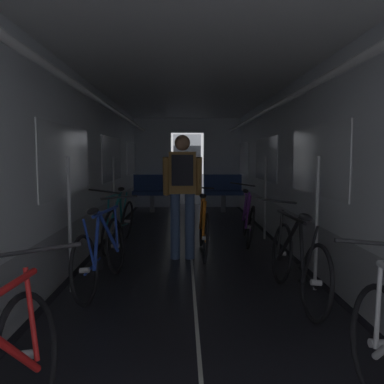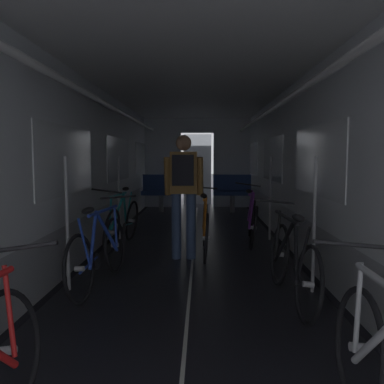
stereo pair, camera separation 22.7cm
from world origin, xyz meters
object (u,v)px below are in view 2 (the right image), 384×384
Objects in this scene: person_cyclist_aisle at (184,185)px; bench_seat_far_right at (232,190)px; bench_seat_far_left at (161,189)px; bicycle_black at (292,263)px; bicycle_orange_in_aisle at (205,228)px; bicycle_purple at (252,219)px; bicycle_teal at (122,223)px; bicycle_blue at (99,251)px.

bench_seat_far_right is at bearing 77.72° from person_cyclist_aisle.
bench_seat_far_left is 0.58× the size of bicycle_black.
bicycle_orange_in_aisle is at bearing -76.26° from bench_seat_far_left.
person_cyclist_aisle is (-1.11, 1.57, 0.63)m from bicycle_black.
bicycle_purple reaches higher than bicycle_orange_in_aisle.
bench_seat_far_right reaches higher than bicycle_orange_in_aisle.
bicycle_teal is (-0.19, -4.00, -0.19)m from bench_seat_far_left.
bench_seat_far_left is 4.77m from person_cyclist_aisle.
bicycle_blue is (-1.96, 0.41, 0.00)m from bicycle_black.
bench_seat_far_left is at bearing 103.74° from bicycle_orange_in_aisle.
person_cyclist_aisle is at bearing 125.15° from bicycle_black.
person_cyclist_aisle is at bearing -135.05° from bicycle_purple.
bicycle_black is at bearing -89.19° from bench_seat_far_right.
bicycle_black is at bearing -11.71° from bicycle_blue.
bicycle_teal is at bearing -116.52° from bench_seat_far_right.
bench_seat_far_right is (1.80, 0.00, 0.00)m from bench_seat_far_left.
bicycle_orange_in_aisle is (1.27, -0.42, 0.00)m from bicycle_teal.
bicycle_purple is 1.00× the size of bicycle_blue.
bicycle_blue is at bearing -86.22° from bicycle_teal.
bicycle_teal is 1.00× the size of bicycle_orange_in_aisle.
bicycle_orange_in_aisle is at bearing 113.73° from bicycle_black.
bench_seat_far_left is 1.00× the size of bench_seat_far_right.
bicycle_blue is at bearing -128.76° from bicycle_orange_in_aisle.
bicycle_black is at bearing -73.20° from bench_seat_far_left.
bench_seat_far_left and bicycle_black have the same top height.
bicycle_teal reaches higher than bicycle_orange_in_aisle.
bicycle_black is at bearing -89.17° from bicycle_purple.
bicycle_purple is 1.00× the size of bicycle_teal.
person_cyclist_aisle is at bearing -102.28° from bench_seat_far_right.
person_cyclist_aisle reaches higher than bicycle_purple.
person_cyclist_aisle is (0.98, -0.69, 0.63)m from bicycle_teal.
bicycle_black is 3.07m from bicycle_teal.
bicycle_teal is at bearing 144.92° from person_cyclist_aisle.
bicycle_black is (0.09, -6.26, -0.19)m from bench_seat_far_right.
bench_seat_far_left is at bearing 99.47° from person_cyclist_aisle.
bicycle_teal is 1.35m from person_cyclist_aisle.
bicycle_black is 1.00× the size of bicycle_teal.
person_cyclist_aisle is at bearing -35.08° from bicycle_teal.
bicycle_purple reaches higher than bicycle_blue.
bench_seat_far_left is 1.80m from bench_seat_far_right.
person_cyclist_aisle reaches higher than bicycle_black.
bicycle_black is (1.89, -6.26, -0.19)m from bench_seat_far_left.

